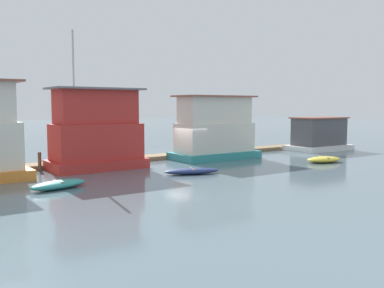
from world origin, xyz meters
name	(u,v)px	position (x,y,z in m)	size (l,w,h in m)	color
ground_plane	(184,162)	(0.00, 0.00, 0.00)	(200.00, 200.00, 0.00)	slate
dock_walkway	(166,156)	(0.00, 2.66, 0.15)	(42.40, 1.75, 0.30)	#846B4C
houseboat_red	(96,132)	(-6.68, 0.37, 2.41)	(6.12, 3.35, 8.89)	red
houseboat_teal	(215,130)	(2.97, 0.15, 2.24)	(6.84, 3.40, 4.93)	teal
houseboat_white	(319,135)	(15.10, -0.13, 1.43)	(5.97, 3.56, 3.08)	white
dinghy_teal	(58,185)	(-10.92, -4.99, 0.22)	(3.19, 1.79, 0.43)	teal
dinghy_navy	(192,171)	(-2.79, -5.02, 0.19)	(3.56, 2.10, 0.37)	navy
dinghy_yellow	(324,159)	(8.20, -6.16, 0.22)	(2.97, 1.96, 0.44)	yellow
mooring_post_far_right	(10,162)	(-11.82, 1.53, 0.71)	(0.28, 0.28, 1.42)	#846B4C
mooring_post_near_left	(40,162)	(-10.06, 1.53, 0.61)	(0.21, 0.21, 1.21)	brown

